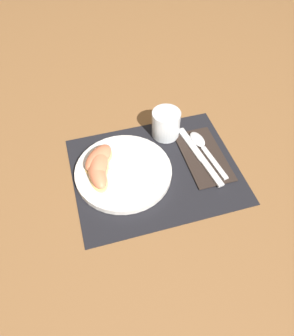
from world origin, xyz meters
TOP-DOWN VIEW (x-y plane):
  - ground_plane at (0.00, 0.00)m, footprint 3.00×3.00m
  - placemat at (0.00, 0.00)m, footprint 0.43×0.34m
  - plate at (-0.08, 0.01)m, footprint 0.25×0.25m
  - juice_glass at (0.07, 0.12)m, footprint 0.08×0.08m
  - napkin at (0.14, 0.01)m, footprint 0.11×0.20m
  - knife at (0.13, 0.00)m, footprint 0.05×0.22m
  - spoon at (0.15, 0.04)m, footprint 0.05×0.18m
  - fork at (-0.09, 0.02)m, footprint 0.16×0.14m
  - citrus_wedge_0 at (-0.14, 0.05)m, footprint 0.11×0.11m
  - citrus_wedge_1 at (-0.14, 0.03)m, footprint 0.08×0.11m
  - citrus_wedge_2 at (-0.15, -0.00)m, footprint 0.05×0.10m

SIDE VIEW (x-z plane):
  - ground_plane at x=0.00m, z-range 0.00..0.00m
  - placemat at x=0.00m, z-range 0.00..0.00m
  - napkin at x=0.14m, z-range 0.00..0.01m
  - knife at x=0.13m, z-range 0.01..0.01m
  - spoon at x=0.15m, z-range 0.01..0.02m
  - plate at x=-0.08m, z-range 0.00..0.02m
  - fork at x=-0.09m, z-range 0.02..0.02m
  - citrus_wedge_2 at x=-0.15m, z-range 0.02..0.05m
  - citrus_wedge_0 at x=-0.14m, z-range 0.02..0.06m
  - citrus_wedge_1 at x=-0.14m, z-range 0.02..0.06m
  - juice_glass at x=0.07m, z-range 0.00..0.08m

